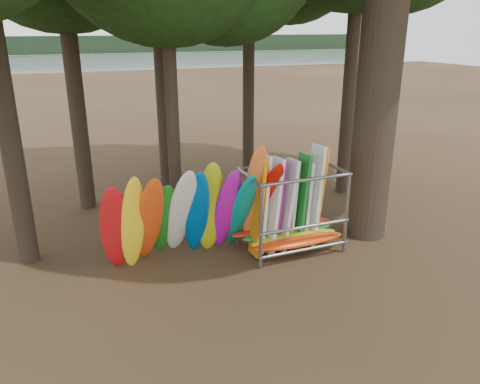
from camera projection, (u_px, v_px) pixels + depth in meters
name	position (u px, v px, depth m)	size (l,w,h in m)	color
ground	(237.00, 264.00, 12.17)	(120.00, 120.00, 0.00)	#47331E
lake	(78.00, 72.00, 64.66)	(160.00, 160.00, 0.00)	gray
far_shore	(62.00, 45.00, 107.75)	(160.00, 4.00, 4.00)	black
kayak_row	(200.00, 212.00, 12.02)	(4.82, 2.10, 3.22)	red
storage_rack	(291.00, 212.00, 12.68)	(3.16, 1.54, 2.84)	gray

